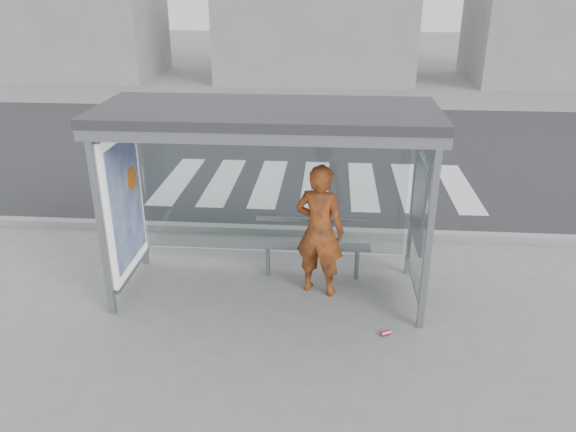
% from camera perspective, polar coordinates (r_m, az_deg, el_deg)
% --- Properties ---
extents(ground, '(80.00, 80.00, 0.00)m').
position_cam_1_polar(ground, '(8.00, -1.91, -7.69)').
color(ground, slate).
rests_on(ground, ground).
extents(road, '(30.00, 10.00, 0.01)m').
position_cam_1_polar(road, '(14.43, 1.17, 6.73)').
color(road, '#242326').
rests_on(road, ground).
extents(curb, '(30.00, 0.18, 0.12)m').
position_cam_1_polar(curb, '(9.69, -0.64, -1.46)').
color(curb, gray).
rests_on(curb, ground).
extents(crosswalk, '(6.55, 3.00, 0.00)m').
position_cam_1_polar(crosswalk, '(12.04, 2.83, 3.28)').
color(crosswalk, silver).
rests_on(crosswalk, ground).
extents(bus_shelter, '(4.25, 1.65, 2.62)m').
position_cam_1_polar(bus_shelter, '(7.29, -4.98, 6.20)').
color(bus_shelter, gray).
rests_on(bus_shelter, ground).
extents(building_left, '(6.00, 5.00, 6.00)m').
position_cam_1_polar(building_left, '(27.09, -20.17, 19.61)').
color(building_left, gray).
rests_on(building_left, ground).
extents(building_center, '(8.00, 5.00, 5.00)m').
position_cam_1_polar(building_center, '(24.88, 2.86, 19.54)').
color(building_center, gray).
rests_on(building_center, ground).
extents(person, '(0.79, 0.63, 1.88)m').
position_cam_1_polar(person, '(7.59, 3.24, -1.48)').
color(person, '#C24012').
rests_on(person, ground).
extents(bench, '(1.68, 0.31, 0.87)m').
position_cam_1_polar(bench, '(8.15, 2.50, -2.93)').
color(bench, slate).
rests_on(bench, ground).
extents(soda_can, '(0.14, 0.12, 0.07)m').
position_cam_1_polar(soda_can, '(7.20, 9.87, -11.63)').
color(soda_can, '#E24265').
rests_on(soda_can, ground).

